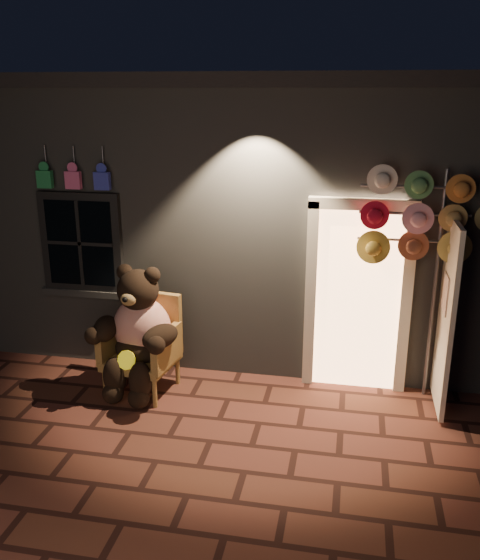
# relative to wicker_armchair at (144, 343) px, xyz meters

# --- Properties ---
(ground) EXTENTS (60.00, 60.00, 0.00)m
(ground) POSITION_rel_wicker_armchair_xyz_m (0.99, -0.94, -0.55)
(ground) COLOR #542920
(ground) RESTS_ON ground
(shop_building) EXTENTS (7.30, 5.95, 3.51)m
(shop_building) POSITION_rel_wicker_armchair_xyz_m (0.99, 3.04, 1.19)
(shop_building) COLOR slate
(shop_building) RESTS_ON ground
(wicker_armchair) EXTENTS (0.84, 0.78, 1.10)m
(wicker_armchair) POSITION_rel_wicker_armchair_xyz_m (0.00, 0.00, 0.00)
(wicker_armchair) COLOR #B08544
(wicker_armchair) RESTS_ON ground
(teddy_bear) EXTENTS (1.06, 0.88, 1.47)m
(teddy_bear) POSITION_rel_wicker_armchair_xyz_m (-0.01, -0.14, 0.20)
(teddy_bear) COLOR red
(teddy_bear) RESTS_ON ground
(hat_rack) EXTENTS (1.48, 0.22, 2.55)m
(hat_rack) POSITION_rel_wicker_armchair_xyz_m (3.00, 0.33, 1.51)
(hat_rack) COLOR #59595E
(hat_rack) RESTS_ON ground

